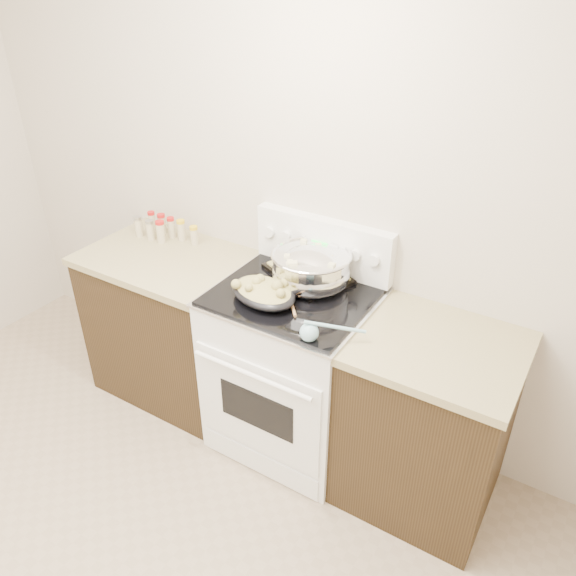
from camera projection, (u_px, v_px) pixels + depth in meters
The scene contains 9 objects.
counter_left at pixel (175, 323), 3.35m from camera, with size 0.93×0.67×0.92m.
counter_right at pixel (426, 422), 2.65m from camera, with size 0.73×0.67×0.92m.
kitchen_range at pixel (293, 366), 2.96m from camera, with size 0.78×0.73×1.22m.
mixing_bowl at pixel (311, 269), 2.74m from camera, with size 0.47×0.47×0.23m.
roasting_pan at pixel (264, 291), 2.65m from camera, with size 0.41×0.34×0.12m.
baking_sheet at pixel (308, 273), 2.86m from camera, with size 0.51×0.44×0.06m.
wooden_spoon at pixel (277, 304), 2.62m from camera, with size 0.18×0.20×0.04m.
blue_ladle at pixel (312, 332), 2.39m from camera, with size 0.25×0.18×0.10m.
spice_jars at pixel (163, 228), 3.27m from camera, with size 0.39×0.15×0.13m.
Camera 1 is at (1.55, -0.57, 2.37)m, focal length 35.00 mm.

